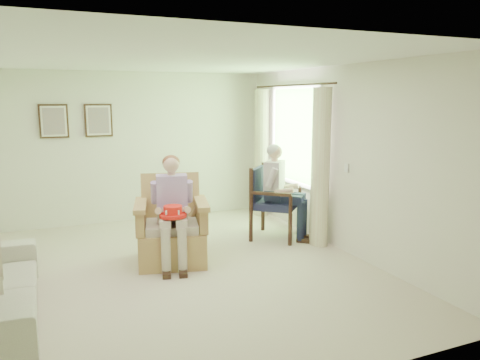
{
  "coord_description": "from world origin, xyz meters",
  "views": [
    {
      "loc": [
        -1.38,
        -5.47,
        2.15
      ],
      "look_at": [
        1.09,
        0.27,
        1.05
      ],
      "focal_mm": 35.0,
      "sensor_mm": 36.0,
      "label": 1
    }
  ],
  "objects_px": {
    "person_wicker": "(173,203)",
    "hatbox": "(180,234)",
    "person_dark": "(279,185)",
    "red_hat": "(173,213)",
    "wicker_armchair": "(171,235)",
    "wood_armchair": "(273,199)"
  },
  "relations": [
    {
      "from": "wood_armchair",
      "to": "person_wicker",
      "type": "relative_size",
      "value": 0.78
    },
    {
      "from": "person_dark",
      "to": "red_hat",
      "type": "height_order",
      "value": "person_dark"
    },
    {
      "from": "hatbox",
      "to": "wood_armchair",
      "type": "bearing_deg",
      "value": 10.04
    },
    {
      "from": "person_dark",
      "to": "red_hat",
      "type": "distance_m",
      "value": 1.95
    },
    {
      "from": "wicker_armchair",
      "to": "wood_armchair",
      "type": "distance_m",
      "value": 1.86
    },
    {
      "from": "wood_armchair",
      "to": "person_wicker",
      "type": "xyz_separation_m",
      "value": [
        -1.77,
        -0.65,
        0.23
      ]
    },
    {
      "from": "person_dark",
      "to": "wicker_armchair",
      "type": "bearing_deg",
      "value": 142.62
    },
    {
      "from": "person_wicker",
      "to": "hatbox",
      "type": "xyz_separation_m",
      "value": [
        0.18,
        0.37,
        -0.54
      ]
    },
    {
      "from": "person_wicker",
      "to": "hatbox",
      "type": "height_order",
      "value": "person_wicker"
    },
    {
      "from": "person_dark",
      "to": "red_hat",
      "type": "relative_size",
      "value": 4.25
    },
    {
      "from": "person_wicker",
      "to": "hatbox",
      "type": "relative_size",
      "value": 1.92
    },
    {
      "from": "person_dark",
      "to": "hatbox",
      "type": "distance_m",
      "value": 1.7
    },
    {
      "from": "wood_armchair",
      "to": "person_dark",
      "type": "xyz_separation_m",
      "value": [
        0.0,
        -0.18,
        0.26
      ]
    },
    {
      "from": "wood_armchair",
      "to": "wicker_armchair",
      "type": "bearing_deg",
      "value": 148.13
    },
    {
      "from": "wicker_armchair",
      "to": "person_wicker",
      "type": "relative_size",
      "value": 0.82
    },
    {
      "from": "red_hat",
      "to": "hatbox",
      "type": "bearing_deg",
      "value": 67.3
    },
    {
      "from": "wood_armchair",
      "to": "person_wicker",
      "type": "distance_m",
      "value": 1.9
    },
    {
      "from": "wood_armchair",
      "to": "hatbox",
      "type": "bearing_deg",
      "value": 142.35
    },
    {
      "from": "wicker_armchair",
      "to": "wood_armchair",
      "type": "height_order",
      "value": "wicker_armchair"
    },
    {
      "from": "wicker_armchair",
      "to": "wood_armchair",
      "type": "relative_size",
      "value": 1.05
    },
    {
      "from": "wicker_armchair",
      "to": "person_dark",
      "type": "bearing_deg",
      "value": 23.77
    },
    {
      "from": "person_dark",
      "to": "hatbox",
      "type": "bearing_deg",
      "value": 136.01
    }
  ]
}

